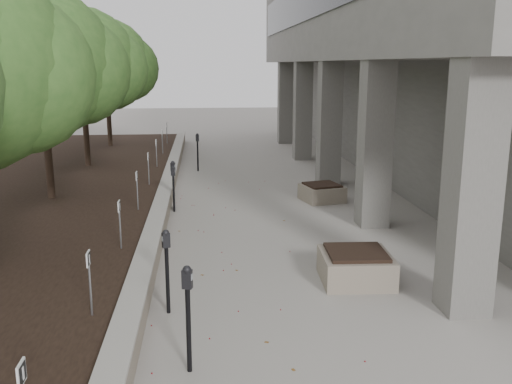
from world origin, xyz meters
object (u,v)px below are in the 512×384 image
planter_back (322,192)px  crabapple_tree_3 (43,95)px  planter_front (356,266)px  crabapple_tree_5 (107,83)px  parking_meter_3 (174,185)px  parking_meter_4 (174,189)px  parking_meter_1 (188,319)px  parking_meter_5 (198,152)px  crabapple_tree_4 (83,87)px  parking_meter_2 (167,272)px

planter_back → crabapple_tree_3: bearing=-175.3°
planter_front → planter_back: (0.68, 6.22, -0.04)m
crabapple_tree_5 → planter_front: size_ratio=4.35×
parking_meter_3 → parking_meter_4: (0.01, -0.22, -0.05)m
parking_meter_1 → crabapple_tree_3: bearing=131.1°
parking_meter_1 → crabapple_tree_5: bearing=118.4°
parking_meter_4 → parking_meter_5: bearing=92.4°
parking_meter_4 → planter_front: 6.44m
crabapple_tree_4 → parking_meter_2: bearing=-73.4°
crabapple_tree_5 → parking_meter_4: (3.26, -10.24, -2.49)m
crabapple_tree_4 → crabapple_tree_5: 5.00m
parking_meter_5 → planter_front: 11.66m
parking_meter_2 → parking_meter_3: parking_meter_2 is taller
parking_meter_4 → planter_front: bearing=-48.2°
parking_meter_5 → planter_front: bearing=-71.8°
parking_meter_3 → parking_meter_4: size_ratio=1.08×
parking_meter_3 → planter_front: bearing=-37.2°
crabapple_tree_3 → parking_meter_1: bearing=-65.5°
crabapple_tree_5 → parking_meter_2: bearing=-78.2°
parking_meter_4 → parking_meter_5: parking_meter_5 is taller
parking_meter_2 → planter_back: bearing=40.0°
planter_back → parking_meter_2: bearing=-119.0°
parking_meter_1 → crabapple_tree_4: bearing=122.6°
crabapple_tree_5 → parking_meter_2: crabapple_tree_5 is taller
crabapple_tree_5 → planter_back: (7.50, -9.39, -2.87)m
parking_meter_1 → parking_meter_3: 8.46m
crabapple_tree_5 → parking_meter_4: bearing=-72.3°
crabapple_tree_5 → parking_meter_1: crabapple_tree_5 is taller
crabapple_tree_3 → crabapple_tree_5: size_ratio=1.00×
crabapple_tree_3 → parking_meter_4: 4.11m
crabapple_tree_4 → parking_meter_3: size_ratio=4.00×
crabapple_tree_3 → parking_meter_1: crabapple_tree_3 is taller
planter_front → planter_back: bearing=83.8°
crabapple_tree_3 → parking_meter_2: (3.47, -6.66, -2.42)m
crabapple_tree_5 → planter_front: 17.26m
crabapple_tree_3 → parking_meter_3: 4.06m
parking_meter_3 → planter_back: 4.32m
parking_meter_3 → parking_meter_5: parking_meter_5 is taller
parking_meter_2 → parking_meter_4: (-0.21, 6.41, -0.07)m
crabapple_tree_5 → planter_back: bearing=-51.4°
parking_meter_4 → planter_back: parking_meter_4 is taller
parking_meter_2 → planter_back: size_ratio=1.29×
crabapple_tree_3 → parking_meter_3: crabapple_tree_3 is taller
parking_meter_5 → crabapple_tree_5: bearing=135.3°
parking_meter_5 → planter_back: bearing=-50.8°
parking_meter_2 → planter_front: (3.35, 1.05, -0.41)m
parking_meter_1 → parking_meter_3: parking_meter_1 is taller
crabapple_tree_4 → parking_meter_4: 6.66m
parking_meter_3 → parking_meter_5: size_ratio=0.96×
crabapple_tree_4 → planter_front: bearing=-57.3°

